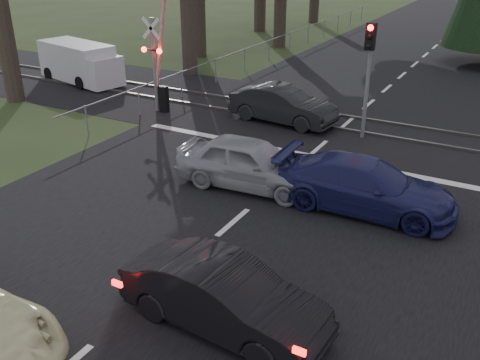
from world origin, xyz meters
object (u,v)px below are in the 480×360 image
Objects in this scene: traffic_signal_center at (369,61)px; dark_hatchback at (224,297)px; dark_car_far at (283,105)px; silver_car at (250,163)px; blue_sedan at (365,186)px; white_van at (82,63)px; crossing_signal at (159,63)px.

traffic_signal_center reaches higher than dark_hatchback.
silver_car is at bearing -158.59° from dark_car_far.
dark_car_far is at bearing 174.99° from traffic_signal_center.
dark_hatchback is 5.96m from blue_sedan.
traffic_signal_center is at bearing 8.24° from white_van.
crossing_signal reaches higher than silver_car.
dark_hatchback is at bearing -85.75° from traffic_signal_center.
dark_car_far is (-3.27, 0.29, -2.10)m from traffic_signal_center.
crossing_signal reaches higher than traffic_signal_center.
crossing_signal is 6.78m from white_van.
white_van is (-12.99, 6.72, 0.23)m from silver_car.
dark_car_far is (-1.62, 5.83, -0.03)m from silver_car.
silver_car is 14.62m from white_van.
silver_car is at bearing 27.46° from dark_hatchback.
dark_hatchback is 0.93× the size of silver_car.
traffic_signal_center is 0.96× the size of dark_car_far.
traffic_signal_center is at bearing -89.09° from dark_car_far.
dark_car_far is (-4.10, 11.52, 0.04)m from dark_hatchback.
dark_hatchback is at bearing -25.88° from white_van.
crossing_signal is 1.72× the size of dark_hatchback.
traffic_signal_center is 1.01× the size of dark_hatchback.
silver_car is (-2.49, 5.69, 0.07)m from dark_hatchback.
crossing_signal is at bearing -173.85° from traffic_signal_center.
dark_hatchback is at bearing -154.47° from dark_car_far.
crossing_signal reaches higher than white_van.
traffic_signal_center reaches higher than dark_car_far.
silver_car is 1.01× the size of dark_car_far.
dark_car_far is at bearing 11.55° from silver_car.
white_van is at bearing 91.44° from dark_car_far.
white_van reaches higher than dark_hatchback.
dark_hatchback is (0.83, -11.23, -2.14)m from traffic_signal_center.
traffic_signal_center is 3.90m from dark_car_far.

